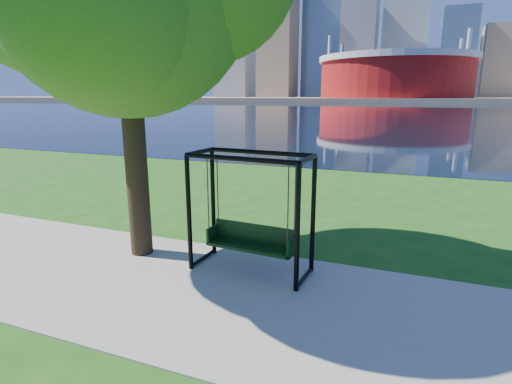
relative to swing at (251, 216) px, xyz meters
The scene contains 7 objects.
ground 1.42m from the swing, 46.36° to the right, with size 900.00×900.00×0.00m, color #1E5114.
path 1.69m from the swing, 62.05° to the right, with size 120.00×4.00×0.03m, color #9E937F.
river 101.38m from the swing, 89.66° to the left, with size 900.00×180.00×0.02m, color black.
far_bank 305.37m from the swing, 89.89° to the left, with size 900.00×228.00×2.00m, color #937F60.
stadium 234.93m from the swing, 92.30° to the left, with size 83.00×83.00×32.00m.
skyline 320.68m from the swing, 90.66° to the left, with size 392.00×66.00×96.50m.
swing is the anchor object (origin of this frame).
Camera 1 is at (2.14, -6.10, 3.35)m, focal length 28.00 mm.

